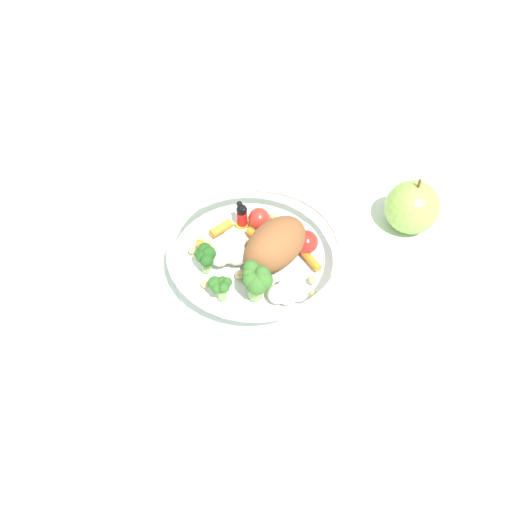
% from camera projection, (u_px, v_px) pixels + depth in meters
% --- Properties ---
extents(ground_plane, '(2.40, 2.40, 0.00)m').
position_uv_depth(ground_plane, '(263.00, 263.00, 0.70)').
color(ground_plane, silver).
extents(food_container, '(0.22, 0.22, 0.07)m').
position_uv_depth(food_container, '(258.00, 254.00, 0.67)').
color(food_container, white).
rests_on(food_container, ground_plane).
extents(loose_apple, '(0.07, 0.07, 0.08)m').
position_uv_depth(loose_apple, '(412.00, 207.00, 0.72)').
color(loose_apple, '#8CB74C').
rests_on(loose_apple, ground_plane).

